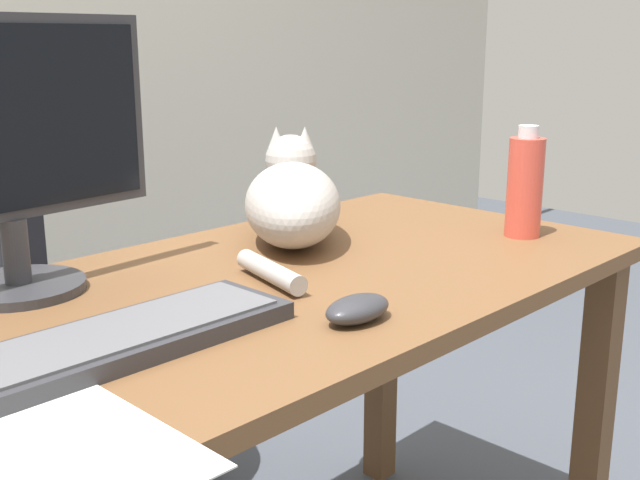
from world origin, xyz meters
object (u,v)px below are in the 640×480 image
object	(u,v)px
monitor	(6,145)
cat	(292,198)
computer_mouse	(358,309)
water_bottle	(525,186)
office_chair	(85,352)
keyboard	(127,337)

from	to	relation	value
monitor	cat	world-z (taller)	monitor
computer_mouse	water_bottle	size ratio (longest dim) A/B	0.51
cat	office_chair	bearing A→B (deg)	106.45
keyboard	cat	xyz separation A→B (m)	(0.53, 0.25, 0.07)
monitor	keyboard	size ratio (longest dim) A/B	1.09
keyboard	computer_mouse	size ratio (longest dim) A/B	4.00
monitor	computer_mouse	xyz separation A→B (m)	(0.26, -0.46, -0.21)
office_chair	cat	size ratio (longest dim) A/B	1.98
monitor	cat	size ratio (longest dim) A/B	1.04
keyboard	water_bottle	bearing A→B (deg)	-3.95
office_chair	keyboard	distance (m)	0.94
office_chair	computer_mouse	xyz separation A→B (m)	(-0.09, -0.94, 0.36)
monitor	cat	distance (m)	0.54
office_chair	cat	bearing A→B (deg)	-73.55
office_chair	monitor	size ratio (longest dim) A/B	1.91
water_bottle	office_chair	bearing A→B (deg)	120.14
cat	water_bottle	size ratio (longest dim) A/B	2.14
monitor	keyboard	xyz separation A→B (m)	(-0.01, -0.31, -0.21)
cat	computer_mouse	world-z (taller)	cat
computer_mouse	water_bottle	xyz separation A→B (m)	(0.59, 0.09, 0.08)
cat	computer_mouse	xyz separation A→B (m)	(-0.25, -0.39, -0.06)
office_chair	water_bottle	xyz separation A→B (m)	(0.50, -0.85, 0.45)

